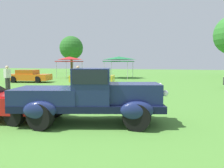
# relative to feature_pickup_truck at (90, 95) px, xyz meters

# --- Properties ---
(ground_plane) EXTENTS (120.00, 120.00, 0.00)m
(ground_plane) POSITION_rel_feature_pickup_truck_xyz_m (-0.12, 0.00, -0.87)
(ground_plane) COLOR #4C8433
(feature_pickup_truck) EXTENTS (4.69, 2.78, 1.70)m
(feature_pickup_truck) POSITION_rel_feature_pickup_truck_xyz_m (0.00, 0.00, 0.00)
(feature_pickup_truck) COLOR black
(feature_pickup_truck) RESTS_ON ground_plane
(show_car_orange) EXTENTS (4.31, 2.47, 1.22)m
(show_car_orange) POSITION_rel_feature_pickup_truck_xyz_m (-11.54, 11.21, -0.27)
(show_car_orange) COLOR orange
(show_car_orange) RESTS_ON ground_plane
(show_car_yellow) EXTENTS (4.03, 2.27, 1.22)m
(show_car_yellow) POSITION_rel_feature_pickup_truck_xyz_m (-4.87, 11.35, -0.27)
(show_car_yellow) COLOR yellow
(show_car_yellow) RESTS_ON ground_plane
(spectator_near_truck) EXTENTS (0.28, 0.42, 1.69)m
(spectator_near_truck) POSITION_rel_feature_pickup_truck_xyz_m (-8.67, 5.60, 0.05)
(spectator_near_truck) COLOR #383838
(spectator_near_truck) RESTS_ON ground_plane
(spectator_far_side) EXTENTS (0.36, 0.46, 1.69)m
(spectator_far_side) POSITION_rel_feature_pickup_truck_xyz_m (-3.83, 6.67, 0.05)
(spectator_far_side) COLOR #9E998E
(spectator_far_side) RESTS_ON ground_plane
(canopy_tent_left_field) EXTENTS (2.66, 2.66, 2.71)m
(canopy_tent_left_field) POSITION_rel_feature_pickup_truck_xyz_m (-10.96, 18.19, 1.55)
(canopy_tent_left_field) COLOR #B7B7BC
(canopy_tent_left_field) RESTS_ON ground_plane
(canopy_tent_center_field) EXTENTS (3.24, 3.24, 2.71)m
(canopy_tent_center_field) POSITION_rel_feature_pickup_truck_xyz_m (-4.76, 19.62, 1.56)
(canopy_tent_center_field) COLOR #B7B7BC
(canopy_tent_center_field) RESTS_ON ground_plane
(treeline_far_left) EXTENTS (4.44, 4.44, 7.02)m
(treeline_far_left) POSITION_rel_feature_pickup_truck_xyz_m (-17.30, 30.23, 3.91)
(treeline_far_left) COLOR brown
(treeline_far_left) RESTS_ON ground_plane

